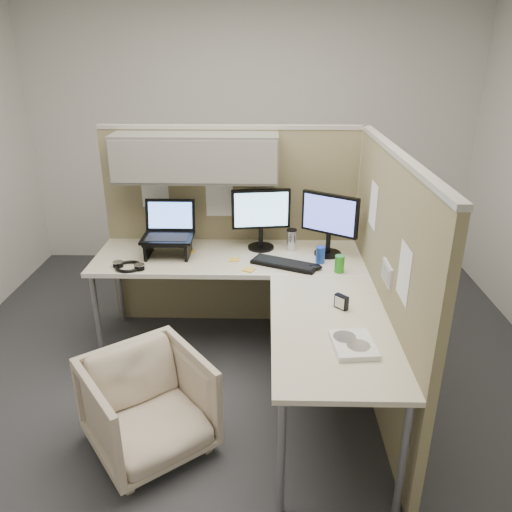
{
  "coord_description": "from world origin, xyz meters",
  "views": [
    {
      "loc": [
        0.17,
        -2.87,
        2.16
      ],
      "look_at": [
        0.1,
        0.25,
        0.85
      ],
      "focal_mm": 35.0,
      "sensor_mm": 36.0,
      "label": 1
    }
  ],
  "objects_px": {
    "desk": "(259,286)",
    "office_chair": "(148,402)",
    "monitor_left": "(261,214)",
    "keyboard": "(284,264)"
  },
  "relations": [
    {
      "from": "desk",
      "to": "monitor_left",
      "type": "height_order",
      "value": "monitor_left"
    },
    {
      "from": "monitor_left",
      "to": "keyboard",
      "type": "bearing_deg",
      "value": -69.83
    },
    {
      "from": "desk",
      "to": "office_chair",
      "type": "bearing_deg",
      "value": -129.37
    },
    {
      "from": "monitor_left",
      "to": "keyboard",
      "type": "distance_m",
      "value": 0.45
    },
    {
      "from": "monitor_left",
      "to": "office_chair",
      "type": "bearing_deg",
      "value": -122.89
    },
    {
      "from": "office_chair",
      "to": "keyboard",
      "type": "distance_m",
      "value": 1.33
    },
    {
      "from": "office_chair",
      "to": "monitor_left",
      "type": "bearing_deg",
      "value": 27.37
    },
    {
      "from": "desk",
      "to": "office_chair",
      "type": "height_order",
      "value": "desk"
    },
    {
      "from": "desk",
      "to": "office_chair",
      "type": "xyz_separation_m",
      "value": [
        -0.61,
        -0.75,
        -0.37
      ]
    },
    {
      "from": "keyboard",
      "to": "office_chair",
      "type": "bearing_deg",
      "value": -104.09
    }
  ]
}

